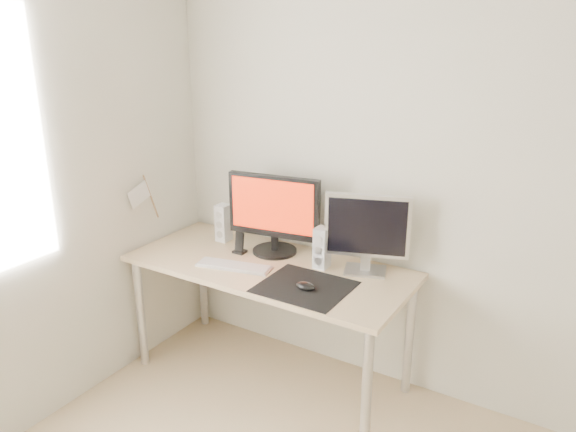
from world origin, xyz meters
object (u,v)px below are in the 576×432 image
at_px(mouse, 305,286).
at_px(desk, 269,277).
at_px(speaker_left, 223,223).
at_px(second_monitor, 367,230).
at_px(speaker_right, 322,248).
at_px(keyboard, 234,266).
at_px(phone_dock, 240,247).
at_px(main_monitor, 274,211).

relative_size(mouse, desk, 0.07).
bearing_deg(speaker_left, second_monitor, 1.62).
relative_size(speaker_right, keyboard, 0.53).
bearing_deg(second_monitor, mouse, -114.66).
height_order(keyboard, phone_dock, phone_dock).
distance_m(mouse, speaker_left, 0.85).
relative_size(mouse, phone_dock, 0.83).
bearing_deg(desk, speaker_left, 159.70).
distance_m(second_monitor, speaker_right, 0.27).
height_order(speaker_right, keyboard, speaker_right).
xyz_separation_m(main_monitor, keyboard, (-0.08, -0.29, -0.25)).
bearing_deg(desk, mouse, -27.20).
relative_size(main_monitor, phone_dock, 4.32).
xyz_separation_m(keyboard, phone_dock, (-0.10, 0.18, 0.03)).
distance_m(keyboard, phone_dock, 0.21).
bearing_deg(phone_dock, speaker_right, 7.58).
xyz_separation_m(desk, second_monitor, (0.50, 0.19, 0.32)).
relative_size(speaker_right, phone_dock, 1.81).
xyz_separation_m(main_monitor, speaker_left, (-0.37, 0.00, -0.14)).
bearing_deg(mouse, speaker_right, 102.41).
bearing_deg(desk, second_monitor, 20.73).
xyz_separation_m(desk, speaker_left, (-0.44, 0.16, 0.19)).
height_order(speaker_left, keyboard, speaker_left).
xyz_separation_m(speaker_left, phone_dock, (0.20, -0.11, -0.08)).
relative_size(mouse, speaker_left, 0.46).
height_order(second_monitor, phone_dock, second_monitor).
bearing_deg(speaker_right, second_monitor, 16.83).
bearing_deg(second_monitor, phone_dock, -169.47).
distance_m(desk, speaker_right, 0.35).
relative_size(main_monitor, second_monitor, 1.26).
height_order(speaker_left, phone_dock, speaker_left).
relative_size(second_monitor, speaker_right, 1.90).
relative_size(main_monitor, keyboard, 1.26).
height_order(second_monitor, keyboard, second_monitor).
relative_size(desk, second_monitor, 3.65).
xyz_separation_m(speaker_left, keyboard, (0.30, -0.29, -0.11)).
bearing_deg(main_monitor, phone_dock, -147.65).
bearing_deg(desk, main_monitor, 112.84).
bearing_deg(phone_dock, speaker_left, 151.24).
height_order(mouse, main_monitor, main_monitor).
relative_size(speaker_left, phone_dock, 1.81).
relative_size(desk, main_monitor, 2.91).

